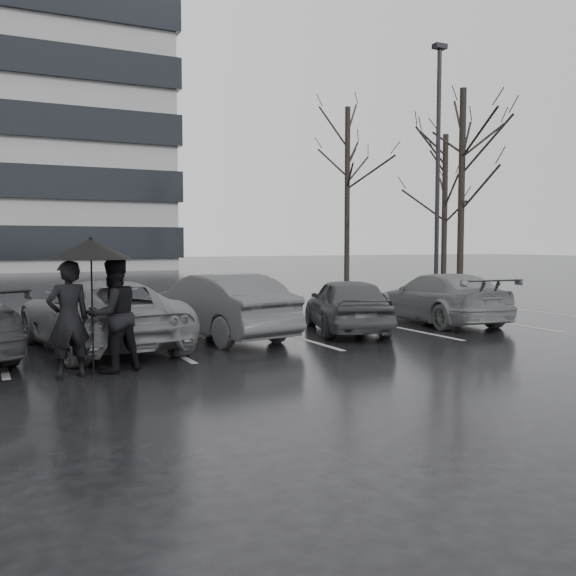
% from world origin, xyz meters
% --- Properties ---
extents(ground, '(160.00, 160.00, 0.00)m').
position_xyz_m(ground, '(0.00, 0.00, 0.00)').
color(ground, black).
rests_on(ground, ground).
extents(car_main, '(2.50, 3.84, 1.22)m').
position_xyz_m(car_main, '(1.94, 2.10, 0.61)').
color(car_main, black).
rests_on(car_main, ground).
extents(car_west_a, '(2.22, 4.22, 1.32)m').
position_xyz_m(car_west_a, '(-0.92, 2.49, 0.66)').
color(car_west_a, '#2B2A2D').
rests_on(car_west_a, ground).
extents(car_west_b, '(2.71, 4.82, 1.27)m').
position_xyz_m(car_west_b, '(-3.31, 2.23, 0.64)').
color(car_west_b, '#4D4E50').
rests_on(car_west_b, ground).
extents(car_east, '(2.09, 4.35, 1.22)m').
position_xyz_m(car_east, '(4.80, 2.48, 0.61)').
color(car_east, '#4D4E50').
rests_on(car_east, ground).
extents(pedestrian_left, '(0.69, 0.52, 1.70)m').
position_xyz_m(pedestrian_left, '(-4.17, -0.23, 0.85)').
color(pedestrian_left, black).
rests_on(pedestrian_left, ground).
extents(pedestrian_right, '(1.02, 0.91, 1.74)m').
position_xyz_m(pedestrian_right, '(-3.50, -0.10, 0.87)').
color(pedestrian_right, black).
rests_on(pedestrian_right, ground).
extents(umbrella, '(1.21, 1.21, 2.05)m').
position_xyz_m(umbrella, '(-3.81, -0.13, 1.86)').
color(umbrella, black).
rests_on(umbrella, ground).
extents(lamp_post, '(0.50, 0.50, 9.09)m').
position_xyz_m(lamp_post, '(9.89, 8.87, 4.16)').
color(lamp_post, gray).
rests_on(lamp_post, ground).
extents(stall_stripes, '(19.72, 5.00, 0.00)m').
position_xyz_m(stall_stripes, '(-0.80, 2.50, 0.00)').
color(stall_stripes, '#949496').
rests_on(stall_stripes, ground).
extents(tree_east, '(0.26, 0.26, 8.00)m').
position_xyz_m(tree_east, '(12.00, 10.00, 4.00)').
color(tree_east, black).
rests_on(tree_east, ground).
extents(tree_ne, '(0.26, 0.26, 7.00)m').
position_xyz_m(tree_ne, '(14.50, 14.00, 3.50)').
color(tree_ne, black).
rests_on(tree_ne, ground).
extents(tree_north, '(0.26, 0.26, 8.50)m').
position_xyz_m(tree_north, '(11.00, 17.00, 4.25)').
color(tree_north, black).
rests_on(tree_north, ground).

